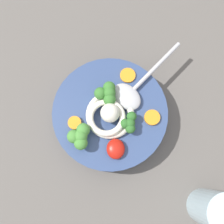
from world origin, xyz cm
name	(u,v)px	position (x,y,z in cm)	size (l,w,h in cm)	color
table_slab	(110,125)	(0.00, 0.00, 1.38)	(98.39, 98.39, 2.76)	#5B5651
soup_bowl	(112,115)	(-1.37, 0.44, 5.43)	(21.82, 21.82, 5.18)	#334775
noodle_pile	(108,115)	(-0.53, -0.37, 9.18)	(9.90, 9.71, 3.98)	silver
soup_spoon	(131,92)	(-4.99, 4.17, 8.74)	(14.42, 14.71, 1.60)	#B7B7BC
chili_sauce_dollop	(115,149)	(5.60, 0.80, 8.76)	(3.66, 3.29, 1.65)	#B2190F
broccoli_floret_beside_chili	(129,124)	(1.27, 3.38, 9.70)	(3.56, 3.06, 2.81)	#7A9E60
broccoli_floret_right	(79,136)	(3.35, -5.42, 10.27)	(4.72, 4.06, 3.73)	#7A9E60
broccoli_floret_center	(105,93)	(-4.36, -0.67, 10.16)	(4.48, 3.85, 3.54)	#7A9E60
carrot_slice_extra_b	(152,118)	(0.00, 7.76, 8.24)	(2.92, 2.92, 0.60)	orange
carrot_slice_front	(127,75)	(-8.47, 3.65, 8.15)	(2.97, 2.97, 0.42)	orange
carrot_slice_near_spoon	(74,123)	(0.54, -6.56, 8.33)	(2.45, 2.45, 0.78)	orange
drinking_glass	(214,210)	(16.51, 17.35, 8.29)	(6.62, 6.62, 11.06)	silver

